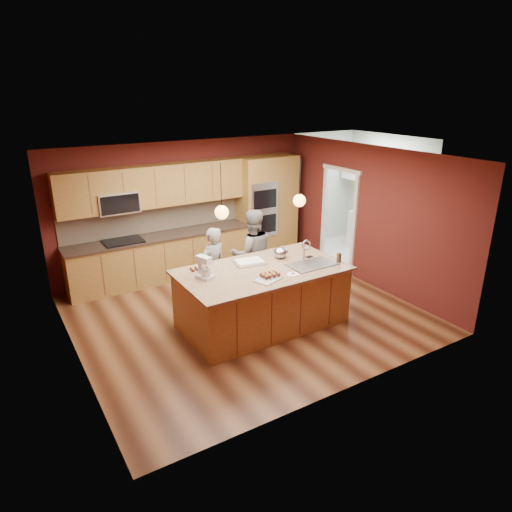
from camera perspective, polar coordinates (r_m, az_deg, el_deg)
floor at (r=7.97m, az=-1.36°, el=-7.21°), size 5.50×5.50×0.00m
ceiling at (r=7.13m, az=-1.54°, el=12.40°), size 5.50×5.50×0.00m
wall_back at (r=9.60m, az=-8.99°, el=6.02°), size 5.50×0.00×5.50m
wall_front at (r=5.57m, az=11.63°, el=-4.90°), size 5.50×0.00×5.50m
wall_left at (r=6.60m, az=-22.59°, el=-2.03°), size 0.00×5.00×5.00m
wall_right at (r=9.07m, az=13.81°, el=4.84°), size 0.00×5.00×5.00m
cabinet_run at (r=9.24m, az=-12.13°, el=2.89°), size 3.74×0.64×2.30m
oven_column at (r=10.22m, az=1.36°, el=5.99°), size 1.30×0.62×2.30m
doorway_trim at (r=9.70m, az=10.27°, el=4.25°), size 0.08×1.11×2.20m
laundry_room at (r=10.89m, az=15.68°, el=10.45°), size 2.60×2.70×2.70m
pendant_left at (r=6.59m, az=-4.31°, el=5.50°), size 0.20×0.20×0.80m
pendant_right at (r=7.30m, az=5.44°, el=6.95°), size 0.20×0.20×0.80m
island at (r=7.43m, az=0.87°, el=-5.04°), size 2.66×1.48×1.36m
person_left at (r=7.96m, az=-5.40°, el=-1.51°), size 0.61×0.49×1.47m
person_right at (r=8.28m, az=-0.48°, el=0.22°), size 0.96×0.85×1.67m
stand_mixer at (r=6.87m, az=-6.47°, el=-1.63°), size 0.26×0.30×0.35m
sheet_cake at (r=7.46m, az=-0.84°, el=-0.75°), size 0.54×0.44×0.05m
cooling_rack at (r=6.83m, az=1.51°, el=-2.93°), size 0.46×0.39×0.02m
mixing_bowl at (r=7.68m, az=3.07°, el=0.40°), size 0.23×0.23×0.20m
plate at (r=7.03m, az=4.62°, el=-2.33°), size 0.18×0.18×0.01m
tumbler at (r=7.62m, az=10.32°, el=-0.20°), size 0.08×0.08×0.15m
phone at (r=7.79m, az=6.65°, el=-0.09°), size 0.13×0.08×0.01m
cupcakes_left at (r=7.27m, az=-7.15°, el=-1.42°), size 0.30×0.15×0.07m
cupcakes_rack at (r=6.92m, az=1.73°, el=-2.25°), size 0.29×0.22×0.06m
cupcakes_right at (r=8.00m, az=3.37°, el=0.77°), size 0.14×0.21×0.06m
washer at (r=10.85m, az=15.98°, el=2.80°), size 0.84×0.86×1.12m
dryer at (r=11.35m, az=13.32°, el=3.24°), size 0.66×0.67×0.90m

